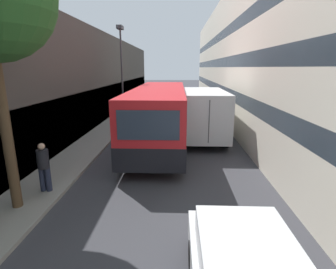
# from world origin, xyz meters

# --- Properties ---
(ground_plane) EXTENTS (150.00, 150.00, 0.00)m
(ground_plane) POSITION_xyz_m (0.00, 15.00, 0.00)
(ground_plane) COLOR #38383D
(sidewalk_left) EXTENTS (1.88, 60.00, 0.12)m
(sidewalk_left) POSITION_xyz_m (-4.17, 15.00, 0.06)
(sidewalk_left) COLOR gray
(sidewalk_left) RESTS_ON ground_plane
(building_left_shopfront) EXTENTS (2.40, 60.00, 6.64)m
(building_left_shopfront) POSITION_xyz_m (-6.21, 15.00, 3.02)
(building_left_shopfront) COLOR #423D38
(building_left_shopfront) RESTS_ON ground_plane
(building_right_apartment) EXTENTS (2.40, 60.00, 9.39)m
(building_right_apartment) POSITION_xyz_m (4.97, 15.00, 4.67)
(building_right_apartment) COLOR beige
(building_right_apartment) RESTS_ON ground_plane
(bus) EXTENTS (2.64, 11.20, 2.99)m
(bus) POSITION_xyz_m (-0.53, 15.48, 1.59)
(bus) COLOR red
(bus) RESTS_ON ground_plane
(box_truck) EXTENTS (2.30, 7.43, 2.80)m
(box_truck) POSITION_xyz_m (1.92, 16.83, 1.53)
(box_truck) COLOR silver
(box_truck) RESTS_ON ground_plane
(panel_van) EXTENTS (1.96, 4.34, 2.08)m
(panel_van) POSITION_xyz_m (-2.04, 26.13, 1.16)
(panel_van) COLOR #BCBCC1
(panel_van) RESTS_ON ground_plane
(pedestrian) EXTENTS (0.38, 0.36, 1.62)m
(pedestrian) POSITION_xyz_m (-3.81, 9.04, 0.99)
(pedestrian) COLOR #23283D
(pedestrian) RESTS_ON sidewalk_left
(street_lamp) EXTENTS (0.36, 0.80, 6.65)m
(street_lamp) POSITION_xyz_m (-3.48, 20.00, 4.75)
(street_lamp) COLOR #38383D
(street_lamp) RESTS_ON sidewalk_left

